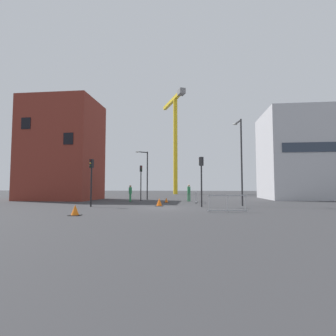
{
  "coord_description": "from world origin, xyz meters",
  "views": [
    {
      "loc": [
        2.54,
        -19.95,
        1.62
      ],
      "look_at": [
        0.0,
        3.02,
        3.21
      ],
      "focal_mm": 28.57,
      "sensor_mm": 36.0,
      "label": 1
    }
  ],
  "objects": [
    {
      "name": "streetlamp_short",
      "position": [
        -3.76,
        12.17,
        3.54
      ],
      "size": [
        1.35,
        1.05,
        5.9
      ],
      "color": "black",
      "rests_on": "ground"
    },
    {
      "name": "streetlamp_tall",
      "position": [
        6.2,
        3.09,
        4.29
      ],
      "size": [
        0.56,
        1.53,
        7.33
      ],
      "color": "#2D2D30",
      "rests_on": "ground"
    },
    {
      "name": "pedestrian_walking",
      "position": [
        1.6,
        9.18,
        1.07
      ],
      "size": [
        0.34,
        0.34,
        1.82
      ],
      "color": "#2D844C",
      "rests_on": "ground"
    },
    {
      "name": "traffic_light_island",
      "position": [
        -3.88,
        9.97,
        2.69
      ],
      "size": [
        0.33,
        0.39,
        4.0
      ],
      "color": "#2D2D30",
      "rests_on": "ground"
    },
    {
      "name": "pedestrian_waiting",
      "position": [
        -4.63,
        8.12,
        1.02
      ],
      "size": [
        0.34,
        0.34,
        1.75
      ],
      "color": "#2D844C",
      "rests_on": "ground"
    },
    {
      "name": "ground",
      "position": [
        0.0,
        0.0,
        0.0
      ],
      "size": [
        160.0,
        160.0,
        0.0
      ],
      "primitive_type": "plane",
      "color": "#333335"
    },
    {
      "name": "safety_barrier_rear",
      "position": [
        4.41,
        -2.62,
        0.56
      ],
      "size": [
        2.53,
        0.43,
        1.08
      ],
      "color": "#9EA0A5",
      "rests_on": "ground"
    },
    {
      "name": "traffic_light_near",
      "position": [
        -5.93,
        0.65,
        2.57
      ],
      "size": [
        0.29,
        0.39,
        3.81
      ],
      "color": "black",
      "rests_on": "ground"
    },
    {
      "name": "safety_barrier_right_run",
      "position": [
        2.38,
        6.73,
        0.56
      ],
      "size": [
        0.22,
        2.33,
        1.08
      ],
      "color": "gray",
      "rests_on": "ground"
    },
    {
      "name": "construction_crane",
      "position": [
        -2.16,
        36.49,
        13.71
      ],
      "size": [
        6.01,
        12.42,
        21.25
      ],
      "color": "yellow",
      "rests_on": "ground"
    },
    {
      "name": "traffic_cone_by_barrier",
      "position": [
        -0.59,
        6.79,
        0.23
      ],
      "size": [
        0.49,
        0.49,
        0.49
      ],
      "color": "black",
      "rests_on": "ground"
    },
    {
      "name": "traffic_cone_on_verge",
      "position": [
        -4.25,
        -5.62,
        0.28
      ],
      "size": [
        0.6,
        0.6,
        0.61
      ],
      "color": "black",
      "rests_on": "ground"
    },
    {
      "name": "traffic_light_far",
      "position": [
        2.84,
        1.45,
        2.67
      ],
      "size": [
        0.38,
        0.35,
        3.97
      ],
      "color": "#232326",
      "rests_on": "ground"
    },
    {
      "name": "brick_building",
      "position": [
        -13.96,
        11.07,
        6.09
      ],
      "size": [
        8.37,
        7.14,
        12.17
      ],
      "color": "maroon",
      "rests_on": "ground"
    },
    {
      "name": "traffic_cone_orange",
      "position": [
        -0.62,
        2.05,
        0.3
      ],
      "size": [
        0.64,
        0.64,
        0.65
      ],
      "color": "black",
      "rests_on": "ground"
    },
    {
      "name": "office_block",
      "position": [
        17.2,
        16.18,
        5.61
      ],
      "size": [
        11.97,
        9.29,
        11.22
      ],
      "color": "#B7B7BC",
      "rests_on": "ground"
    }
  ]
}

